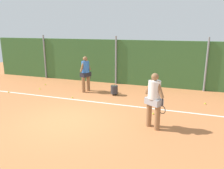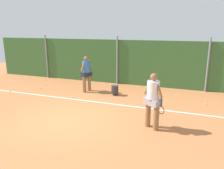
% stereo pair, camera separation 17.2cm
% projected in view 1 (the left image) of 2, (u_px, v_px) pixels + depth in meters
% --- Properties ---
extents(ground_plane, '(26.78, 26.78, 0.00)m').
position_uv_depth(ground_plane, '(87.00, 105.00, 9.87)').
color(ground_plane, '#C67542').
extents(hedge_fence_backdrop, '(17.41, 0.25, 2.65)m').
position_uv_depth(hedge_fence_backdrop, '(117.00, 62.00, 13.46)').
color(hedge_fence_backdrop, '#386633').
rests_on(hedge_fence_backdrop, ground_plane).
extents(fence_post_left, '(0.10, 0.10, 2.87)m').
position_uv_depth(fence_post_left, '(45.00, 57.00, 14.85)').
color(fence_post_left, gray).
rests_on(fence_post_left, ground_plane).
extents(fence_post_center, '(0.10, 0.10, 2.87)m').
position_uv_depth(fence_post_center, '(116.00, 60.00, 13.27)').
color(fence_post_center, gray).
rests_on(fence_post_center, ground_plane).
extents(fence_post_right, '(0.10, 0.10, 2.87)m').
position_uv_depth(fence_post_right, '(206.00, 65.00, 11.69)').
color(fence_post_right, gray).
rests_on(fence_post_right, ground_plane).
extents(court_baseline_paint, '(12.72, 0.10, 0.01)m').
position_uv_depth(court_baseline_paint, '(92.00, 102.00, 10.32)').
color(court_baseline_paint, white).
rests_on(court_baseline_paint, ground_plane).
extents(player_foreground_near, '(0.78, 0.58, 1.92)m').
position_uv_depth(player_foreground_near, '(154.00, 98.00, 7.38)').
color(player_foreground_near, '#8C603D').
rests_on(player_foreground_near, ground_plane).
extents(player_midcourt, '(0.48, 0.84, 1.89)m').
position_uv_depth(player_midcourt, '(86.00, 72.00, 11.71)').
color(player_midcourt, '#8C603D').
rests_on(player_midcourt, ground_plane).
extents(ball_hopper, '(0.36, 0.36, 0.51)m').
position_uv_depth(ball_hopper, '(114.00, 89.00, 11.27)').
color(ball_hopper, '#2D2D33').
rests_on(ball_hopper, ground_plane).
extents(tennis_ball_0, '(0.07, 0.07, 0.07)m').
position_uv_depth(tennis_ball_0, '(45.00, 84.00, 13.29)').
color(tennis_ball_0, '#CCDB33').
rests_on(tennis_ball_0, ground_plane).
extents(tennis_ball_1, '(0.07, 0.07, 0.07)m').
position_uv_depth(tennis_ball_1, '(153.00, 114.00, 8.79)').
color(tennis_ball_1, '#CCDB33').
rests_on(tennis_ball_1, ground_plane).
extents(tennis_ball_2, '(0.07, 0.07, 0.07)m').
position_uv_depth(tennis_ball_2, '(40.00, 89.00, 12.37)').
color(tennis_ball_2, '#CCDB33').
rests_on(tennis_ball_2, ground_plane).
extents(tennis_ball_3, '(0.07, 0.07, 0.07)m').
position_uv_depth(tennis_ball_3, '(148.00, 112.00, 9.01)').
color(tennis_ball_3, '#CCDB33').
rests_on(tennis_ball_3, ground_plane).
extents(tennis_ball_4, '(0.07, 0.07, 0.07)m').
position_uv_depth(tennis_ball_4, '(9.00, 92.00, 11.73)').
color(tennis_ball_4, '#CCDB33').
rests_on(tennis_ball_4, ground_plane).
extents(tennis_ball_5, '(0.07, 0.07, 0.07)m').
position_uv_depth(tennis_ball_5, '(72.00, 97.00, 10.82)').
color(tennis_ball_5, '#CCDB33').
rests_on(tennis_ball_5, ground_plane).
extents(tennis_ball_6, '(0.07, 0.07, 0.07)m').
position_uv_depth(tennis_ball_6, '(42.00, 79.00, 14.74)').
color(tennis_ball_6, '#CCDB33').
rests_on(tennis_ball_6, ground_plane).
extents(tennis_ball_7, '(0.07, 0.07, 0.07)m').
position_uv_depth(tennis_ball_7, '(205.00, 104.00, 9.96)').
color(tennis_ball_7, '#CCDB33').
rests_on(tennis_ball_7, ground_plane).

